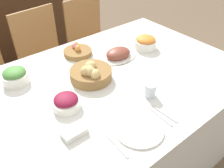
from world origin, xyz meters
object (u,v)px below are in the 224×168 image
at_px(chair_far_center, 47,59).
at_px(beet_salad_bowl, 66,102).
at_px(chair_far_right, 92,43).
at_px(butter_dish, 74,132).
at_px(egg_basket, 77,51).
at_px(ham_platter, 118,54).
at_px(dinner_plate, 139,129).
at_px(bread_basket, 91,73).
at_px(carrot_bowl, 146,43).
at_px(drinking_cup, 150,90).
at_px(spoon, 163,113).
at_px(green_salad_bowl, 15,76).
at_px(fork, 116,145).
at_px(knife, 160,116).

relative_size(chair_far_center, beet_salad_bowl, 6.24).
bearing_deg(chair_far_right, chair_far_center, 176.29).
bearing_deg(butter_dish, egg_basket, 56.50).
bearing_deg(chair_far_center, butter_dish, -115.14).
xyz_separation_m(ham_platter, dinner_plate, (-0.36, -0.58, -0.02)).
bearing_deg(dinner_plate, bread_basket, 83.11).
xyz_separation_m(chair_far_center, chair_far_right, (0.50, 0.00, 0.00)).
relative_size(egg_basket, carrot_bowl, 1.20).
bearing_deg(drinking_cup, carrot_bowl, 47.31).
bearing_deg(butter_dish, bread_basket, 44.91).
bearing_deg(ham_platter, chair_far_right, 69.83).
bearing_deg(dinner_plate, butter_dish, 146.18).
bearing_deg(bread_basket, spoon, -76.50).
bearing_deg(green_salad_bowl, carrot_bowl, -11.31).
xyz_separation_m(bread_basket, butter_dish, (-0.31, -0.31, -0.03)).
xyz_separation_m(dinner_plate, drinking_cup, (0.22, 0.15, 0.03)).
height_order(fork, knife, same).
height_order(chair_far_right, fork, chair_far_right).
height_order(bread_basket, beet_salad_bowl, bread_basket).
bearing_deg(spoon, chair_far_right, 67.98).
relative_size(beet_salad_bowl, green_salad_bowl, 0.95).
bearing_deg(butter_dish, drinking_cup, -2.89).
xyz_separation_m(green_salad_bowl, butter_dish, (0.05, -0.57, -0.03)).
relative_size(chair_far_right, drinking_cup, 11.92).
xyz_separation_m(egg_basket, carrot_bowl, (0.44, -0.24, 0.02)).
bearing_deg(spoon, green_salad_bowl, 120.24).
xyz_separation_m(chair_far_right, dinner_plate, (-0.62, -1.30, 0.27)).
xyz_separation_m(beet_salad_bowl, butter_dish, (-0.07, -0.18, -0.02)).
distance_m(chair_far_right, fork, 1.53).
bearing_deg(knife, butter_dish, 159.83).
xyz_separation_m(fork, spoon, (0.32, 0.00, 0.00)).
bearing_deg(chair_far_center, beet_salad_bowl, -114.80).
bearing_deg(drinking_cup, chair_far_right, 70.91).
distance_m(bread_basket, beet_salad_bowl, 0.28).
distance_m(green_salad_bowl, drinking_cup, 0.79).
xyz_separation_m(carrot_bowl, fork, (-0.74, -0.55, -0.04)).
height_order(spoon, butter_dish, butter_dish).
distance_m(carrot_bowl, spoon, 0.70).
height_order(chair_far_center, carrot_bowl, chair_far_center).
xyz_separation_m(chair_far_right, beet_salad_bowl, (-0.81, -0.95, 0.30)).
height_order(ham_platter, green_salad_bowl, green_salad_bowl).
relative_size(drinking_cup, butter_dish, 0.68).
relative_size(chair_far_center, drinking_cup, 11.92).
height_order(dinner_plate, fork, dinner_plate).
xyz_separation_m(egg_basket, drinking_cup, (0.06, -0.65, 0.02)).
xyz_separation_m(carrot_bowl, spoon, (-0.43, -0.55, -0.04)).
distance_m(chair_far_center, green_salad_bowl, 0.77).
bearing_deg(green_salad_bowl, egg_basket, 7.12).
bearing_deg(butter_dish, dinner_plate, -33.82).
xyz_separation_m(carrot_bowl, dinner_plate, (-0.60, -0.55, -0.04)).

